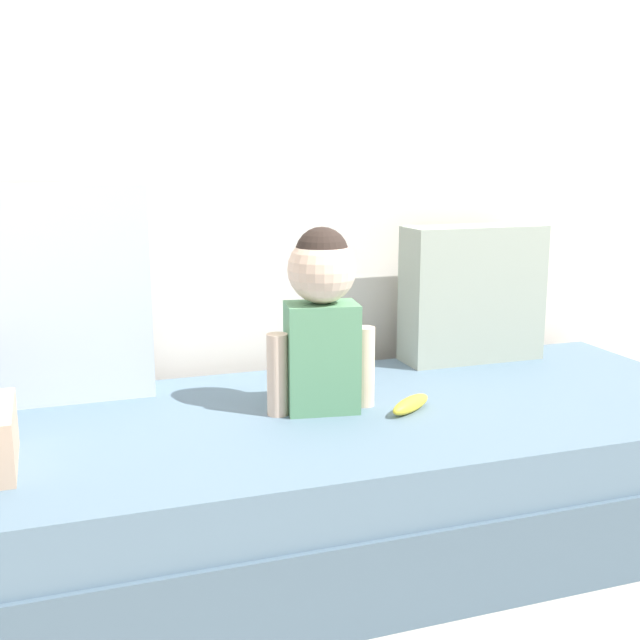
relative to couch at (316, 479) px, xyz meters
The scene contains 7 objects.
ground_plane 0.18m from the couch, ahead, with size 12.00×12.00×0.00m, color #B2ADA3.
back_wall 1.16m from the couch, 90.00° to the left, with size 5.63×0.10×2.35m, color silver.
couch is the anchor object (origin of this frame).
throw_pillow_left 0.90m from the couch, 151.45° to the left, with size 0.58×0.16×0.59m, color #B2BCC6.
throw_pillow_right 0.86m from the couch, 28.55° to the left, with size 0.46×0.16×0.44m, color #99A393.
toddler 0.45m from the couch, 40.39° to the left, with size 0.30×0.18×0.49m.
banana 0.33m from the couch, 16.33° to the right, with size 0.17×0.04×0.04m, color yellow.
Camera 1 is at (-0.64, -1.88, 1.04)m, focal length 44.38 mm.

